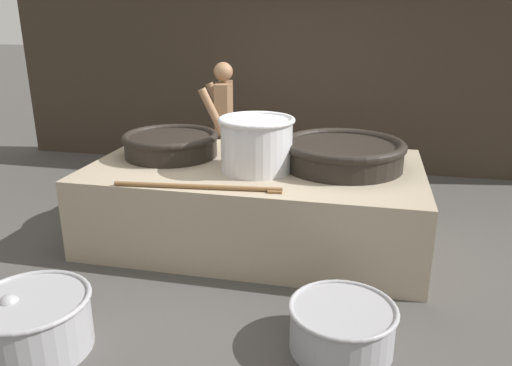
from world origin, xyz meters
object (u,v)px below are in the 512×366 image
(giant_wok_near, at_px, (171,143))
(giant_wok_far, at_px, (343,153))
(prep_bowl_vegetables, at_px, (33,321))
(cook, at_px, (224,125))
(prep_bowl_meat, at_px, (342,325))
(stock_pot, at_px, (257,143))

(giant_wok_near, bearing_deg, giant_wok_far, -0.79)
(prep_bowl_vegetables, bearing_deg, giant_wok_near, 86.51)
(giant_wok_far, distance_m, prep_bowl_vegetables, 2.95)
(cook, distance_m, prep_bowl_meat, 3.33)
(giant_wok_far, distance_m, stock_pot, 0.83)
(prep_bowl_vegetables, bearing_deg, prep_bowl_meat, 12.92)
(giant_wok_near, height_order, cook, cook)
(prep_bowl_vegetables, distance_m, prep_bowl_meat, 2.06)
(cook, distance_m, prep_bowl_vegetables, 3.36)
(giant_wok_near, xyz_separation_m, giant_wok_far, (1.74, -0.02, 0.01))
(giant_wok_near, height_order, stock_pot, stock_pot)
(giant_wok_near, relative_size, cook, 0.60)
(stock_pot, bearing_deg, cook, 117.48)
(giant_wok_near, height_order, prep_bowl_meat, giant_wok_near)
(cook, height_order, prep_bowl_vegetables, cook)
(prep_bowl_vegetables, relative_size, prep_bowl_meat, 1.36)
(stock_pot, bearing_deg, giant_wok_near, 162.30)
(cook, bearing_deg, prep_bowl_meat, 112.29)
(prep_bowl_vegetables, height_order, prep_bowl_meat, prep_bowl_vegetables)
(giant_wok_far, xyz_separation_m, prep_bowl_vegetables, (-1.87, -2.18, -0.69))
(cook, xyz_separation_m, prep_bowl_meat, (1.63, -2.81, -0.70))
(giant_wok_near, xyz_separation_m, cook, (0.25, 1.08, -0.02))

